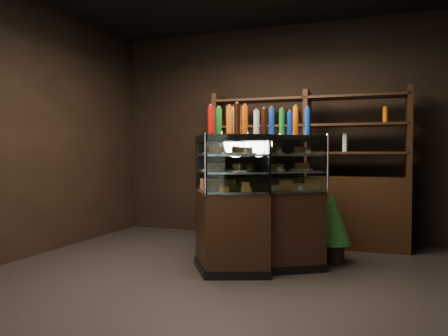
% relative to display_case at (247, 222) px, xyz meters
% --- Properties ---
extents(ground, '(5.00, 5.00, 0.00)m').
position_rel_display_case_xyz_m(ground, '(0.04, -0.76, -0.47)').
color(ground, black).
rests_on(ground, ground).
extents(room_shell, '(5.02, 5.02, 3.01)m').
position_rel_display_case_xyz_m(room_shell, '(0.04, -0.76, 1.48)').
color(room_shell, black).
rests_on(room_shell, ground).
extents(display_case, '(1.53, 1.42, 1.39)m').
position_rel_display_case_xyz_m(display_case, '(0.00, 0.00, 0.00)').
color(display_case, black).
rests_on(display_case, ground).
extents(food_display, '(1.14, 1.16, 0.43)m').
position_rel_display_case_xyz_m(food_display, '(-0.00, -0.00, 0.56)').
color(food_display, '#B88442').
rests_on(food_display, display_case).
extents(bottles_top, '(0.98, 1.02, 0.30)m').
position_rel_display_case_xyz_m(bottles_top, '(0.00, 0.00, 1.05)').
color(bottles_top, '#B20C0A').
rests_on(bottles_top, display_case).
extents(potted_conifer, '(0.41, 0.41, 0.88)m').
position_rel_display_case_xyz_m(potted_conifer, '(0.83, 0.46, 0.04)').
color(potted_conifer, black).
rests_on(potted_conifer, ground).
extents(back_shelving, '(2.51, 0.49, 2.00)m').
position_rel_display_case_xyz_m(back_shelving, '(0.41, 1.29, 0.14)').
color(back_shelving, black).
rests_on(back_shelving, ground).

